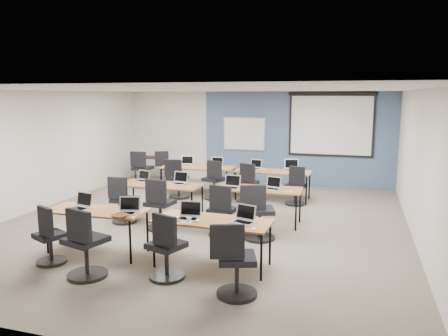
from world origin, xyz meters
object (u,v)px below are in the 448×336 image
(laptop_1, at_px, (127,209))
(laptop_11, at_px, (291,167))
(whiteboard, at_px, (244,134))
(training_table_mid_right, at_px, (259,190))
(laptop_6, at_px, (232,185))
(task_chair_9, at_px, (214,183))
(training_table_back_left, at_px, (198,168))
(utility_table, at_px, (151,160))
(laptop_7, at_px, (273,186))
(task_chair_7, at_px, (258,217))
(task_chair_6, at_px, (222,215))
(laptop_0, at_px, (81,205))
(training_table_front_right, at_px, (212,223))
(laptop_9, at_px, (216,164))
(laptop_2, at_px, (189,215))
(spare_chair_a, at_px, (166,170))
(laptop_4, at_px, (142,178))
(laptop_8, at_px, (186,163))
(spare_chair_b, at_px, (142,172))
(projector_screen, at_px, (331,121))
(task_chair_11, at_px, (296,189))
(laptop_3, at_px, (244,218))
(training_table_mid_left, at_px, (161,186))
(task_chair_8, at_px, (177,182))
(training_table_front_left, at_px, (96,213))
(task_chair_1, at_px, (85,249))
(task_chair_2, at_px, (166,252))
(laptop_5, at_px, (179,181))
(task_chair_3, at_px, (235,266))
(task_chair_0, at_px, (49,240))
(training_table_back_right, at_px, (273,172))
(task_chair_10, at_px, (247,186))
(task_chair_4, at_px, (123,204))

(laptop_1, xyz_separation_m, laptop_11, (1.87, 4.87, 0.00))
(whiteboard, height_order, training_table_mid_right, whiteboard)
(whiteboard, height_order, laptop_11, whiteboard)
(laptop_6, distance_m, task_chair_9, 2.11)
(training_table_back_left, distance_m, utility_table, 2.33)
(laptop_7, distance_m, task_chair_7, 1.10)
(task_chair_6, bearing_deg, laptop_0, -137.87)
(training_table_front_right, height_order, laptop_9, laptop_9)
(training_table_back_left, height_order, laptop_1, laptop_1)
(whiteboard, distance_m, laptop_2, 6.64)
(spare_chair_a, bearing_deg, task_chair_9, -66.11)
(laptop_1, xyz_separation_m, utility_table, (-2.54, 5.86, -0.13))
(laptop_4, distance_m, laptop_8, 2.30)
(spare_chair_b, bearing_deg, projector_screen, 14.11)
(laptop_9, distance_m, task_chair_11, 2.35)
(task_chair_11, bearing_deg, laptop_11, 124.73)
(laptop_3, distance_m, utility_table, 7.29)
(training_table_mid_left, height_order, task_chair_8, task_chair_8)
(training_table_front_left, distance_m, task_chair_1, 1.08)
(whiteboard, bearing_deg, laptop_3, -75.28)
(laptop_1, xyz_separation_m, task_chair_2, (0.96, -0.63, -0.38))
(laptop_3, bearing_deg, training_table_mid_right, 114.71)
(laptop_3, bearing_deg, laptop_6, 127.76)
(laptop_7, bearing_deg, laptop_5, -160.91)
(training_table_front_right, distance_m, laptop_1, 1.42)
(task_chair_2, distance_m, laptop_7, 3.27)
(task_chair_8, bearing_deg, laptop_1, -90.54)
(training_table_back_left, distance_m, task_chair_9, 0.82)
(laptop_8, relative_size, laptop_11, 0.93)
(task_chair_2, height_order, laptop_9, task_chair_2)
(task_chair_3, height_order, laptop_4, task_chair_3)
(laptop_11, bearing_deg, laptop_2, -113.03)
(training_table_mid_left, distance_m, task_chair_0, 2.97)
(laptop_1, distance_m, task_chair_1, 1.00)
(whiteboard, distance_m, task_chair_6, 5.31)
(laptop_4, relative_size, utility_table, 0.31)
(training_table_back_right, distance_m, laptop_4, 3.29)
(task_chair_10, bearing_deg, spare_chair_a, 169.28)
(task_chair_4, bearing_deg, task_chair_8, 82.15)
(task_chair_6, xyz_separation_m, task_chair_9, (-1.07, 2.75, 0.00))
(training_table_mid_left, height_order, spare_chair_b, spare_chair_b)
(laptop_0, xyz_separation_m, utility_table, (-1.66, 5.81, -0.13))
(task_chair_1, relative_size, task_chair_2, 1.06)
(laptop_2, distance_m, laptop_6, 2.35)
(spare_chair_a, bearing_deg, training_table_back_right, -46.71)
(utility_table, bearing_deg, training_table_front_right, -57.39)
(utility_table, bearing_deg, task_chair_0, -78.29)
(task_chair_1, distance_m, task_chair_4, 2.73)
(training_table_mid_left, height_order, training_table_back_left, same)
(training_table_front_right, bearing_deg, laptop_2, -171.38)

